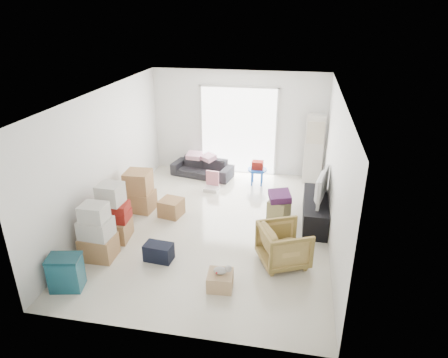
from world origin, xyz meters
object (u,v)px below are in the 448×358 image
object	(u,v)px
armchair	(284,243)
kids_table	(257,168)
storage_bins	(66,273)
sofa	(202,165)
ac_tower	(314,149)
wood_crate	(220,280)
television	(317,196)
ottoman	(279,209)
tv_console	(315,210)

from	to	relation	value
armchair	kids_table	bearing A→B (deg)	-10.29
storage_bins	sofa	bearing A→B (deg)	78.06
ac_tower	kids_table	size ratio (longest dim) A/B	2.84
sofa	wood_crate	bearing A→B (deg)	-61.14
television	wood_crate	size ratio (longest dim) A/B	2.60
ac_tower	television	world-z (taller)	ac_tower
ac_tower	ottoman	distance (m)	2.26
television	storage_bins	distance (m)	4.88
television	tv_console	bearing A→B (deg)	0.00
tv_console	kids_table	distance (m)	2.20
television	ac_tower	bearing A→B (deg)	13.08
television	wood_crate	bearing A→B (deg)	159.92
sofa	ottoman	distance (m)	2.85
television	kids_table	world-z (taller)	television
storage_bins	ottoman	distance (m)	4.33
ac_tower	kids_table	world-z (taller)	ac_tower
television	sofa	distance (m)	3.48
armchair	ottoman	bearing A→B (deg)	-18.25
tv_console	armchair	world-z (taller)	armchair
storage_bins	kids_table	size ratio (longest dim) A/B	0.95
storage_bins	tv_console	bearing A→B (deg)	36.74
ottoman	ac_tower	bearing A→B (deg)	71.26
armchair	wood_crate	distance (m)	1.31
ac_tower	armchair	distance (m)	3.75
wood_crate	television	bearing A→B (deg)	58.20
ac_tower	television	distance (m)	2.12
tv_console	armchair	xyz separation A→B (m)	(-0.56, -1.58, 0.13)
tv_console	ottoman	bearing A→B (deg)	175.84
tv_console	storage_bins	distance (m)	4.87
storage_bins	ottoman	xyz separation A→B (m)	(3.16, 2.97, -0.10)
tv_console	wood_crate	distance (m)	2.88
tv_console	television	size ratio (longest dim) A/B	1.53
ac_tower	tv_console	size ratio (longest dim) A/B	1.10
sofa	ottoman	size ratio (longest dim) A/B	4.04
ottoman	armchair	bearing A→B (deg)	-83.77
armchair	wood_crate	world-z (taller)	armchair
ottoman	storage_bins	bearing A→B (deg)	-136.79
ac_tower	wood_crate	bearing A→B (deg)	-107.87
tv_console	wood_crate	bearing A→B (deg)	-121.80
kids_table	ottoman	bearing A→B (deg)	-68.37
television	kids_table	distance (m)	2.20
tv_console	wood_crate	world-z (taller)	tv_console
tv_console	ottoman	xyz separation A→B (m)	(-0.74, 0.05, -0.07)
tv_console	wood_crate	xyz separation A→B (m)	(-1.51, -2.44, -0.13)
sofa	wood_crate	xyz separation A→B (m)	(1.36, -4.39, -0.18)
storage_bins	ac_tower	bearing A→B (deg)	52.45
storage_bins	ottoman	world-z (taller)	storage_bins
ac_tower	sofa	bearing A→B (deg)	-176.96
ac_tower	ottoman	bearing A→B (deg)	-108.74
armchair	kids_table	xyz separation A→B (m)	(-0.83, 3.28, 0.04)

